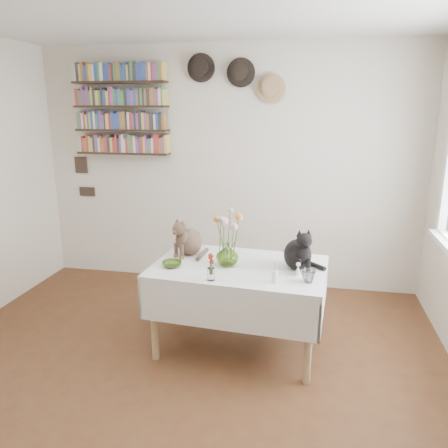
% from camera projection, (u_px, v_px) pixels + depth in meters
% --- Properties ---
extents(room, '(4.08, 4.58, 2.58)m').
position_uv_depth(room, '(150.00, 223.00, 2.44)').
color(room, brown).
rests_on(room, ground).
extents(dining_table, '(1.36, 0.93, 0.70)m').
position_uv_depth(dining_table, '(239.00, 286.00, 3.40)').
color(dining_table, white).
rests_on(dining_table, room).
extents(tabby_cat, '(0.32, 0.35, 0.32)m').
position_uv_depth(tabby_cat, '(190.00, 235.00, 3.57)').
color(tabby_cat, brown).
rests_on(tabby_cat, dining_table).
extents(black_cat, '(0.32, 0.35, 0.34)m').
position_uv_depth(black_cat, '(298.00, 247.00, 3.25)').
color(black_cat, black).
rests_on(black_cat, dining_table).
extents(flower_vase, '(0.19, 0.19, 0.18)m').
position_uv_depth(flower_vase, '(227.00, 254.00, 3.33)').
color(flower_vase, '#8AB341').
rests_on(flower_vase, dining_table).
extents(green_bowl, '(0.15, 0.15, 0.05)m').
position_uv_depth(green_bowl, '(172.00, 264.00, 3.31)').
color(green_bowl, '#8AB341').
rests_on(green_bowl, dining_table).
extents(drinking_glass, '(0.11, 0.11, 0.09)m').
position_uv_depth(drinking_glass, '(308.00, 276.00, 3.02)').
color(drinking_glass, white).
rests_on(drinking_glass, dining_table).
extents(candlestick, '(0.04, 0.04, 0.16)m').
position_uv_depth(candlestick, '(275.00, 276.00, 3.01)').
color(candlestick, white).
rests_on(candlestick, dining_table).
extents(berry_jar, '(0.06, 0.06, 0.22)m').
position_uv_depth(berry_jar, '(211.00, 267.00, 3.04)').
color(berry_jar, white).
rests_on(berry_jar, dining_table).
extents(porcelain_figurine, '(0.05, 0.05, 0.10)m').
position_uv_depth(porcelain_figurine, '(298.00, 270.00, 3.14)').
color(porcelain_figurine, white).
rests_on(porcelain_figurine, dining_table).
extents(flower_bouquet, '(0.17, 0.12, 0.39)m').
position_uv_depth(flower_bouquet, '(227.00, 222.00, 3.28)').
color(flower_bouquet, '#4C7233').
rests_on(flower_bouquet, flower_vase).
extents(bookshelf_unit, '(1.00, 0.16, 0.91)m').
position_uv_depth(bookshelf_unit, '(121.00, 110.00, 4.54)').
color(bookshelf_unit, '#2E2015').
rests_on(bookshelf_unit, room).
extents(wall_hats, '(0.98, 0.09, 0.48)m').
position_uv_depth(wall_hats, '(237.00, 76.00, 4.25)').
color(wall_hats, black).
rests_on(wall_hats, room).
extents(wall_art_plaques, '(0.21, 0.02, 0.44)m').
position_uv_depth(wall_art_plaques, '(84.00, 176.00, 4.89)').
color(wall_art_plaques, '#38281E').
rests_on(wall_art_plaques, room).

